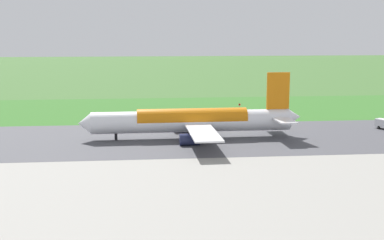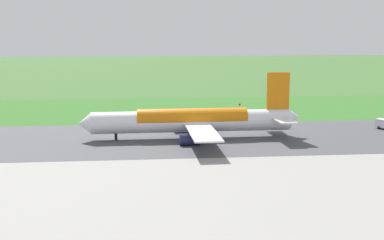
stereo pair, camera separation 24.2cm
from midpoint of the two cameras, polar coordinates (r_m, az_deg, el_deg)
The scene contains 6 objects.
ground_plane at distance 124.15m, azimuth -1.93°, elevation -2.08°, with size 800.00×800.00×0.00m, color #3D662D.
runway_asphalt at distance 124.14m, azimuth -1.93°, elevation -2.06°, with size 600.00×40.01×0.06m, color #47474C.
grass_verge_foreground at distance 158.78m, azimuth -2.78°, elevation 0.57°, with size 600.00×80.00×0.04m, color #346B27.
airliner_main at distance 123.69m, azimuth 0.12°, elevation -0.06°, with size 54.02×44.10×15.88m.
no_stopping_sign at distance 163.82m, azimuth 5.25°, elevation 1.42°, with size 0.60×0.10×2.87m.
traffic_cone_orange at distance 162.74m, azimuth 3.53°, elevation 0.88°, with size 0.40×0.40×0.55m, color orange.
Camera 1 is at (8.07, 121.16, 25.81)m, focal length 48.05 mm.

